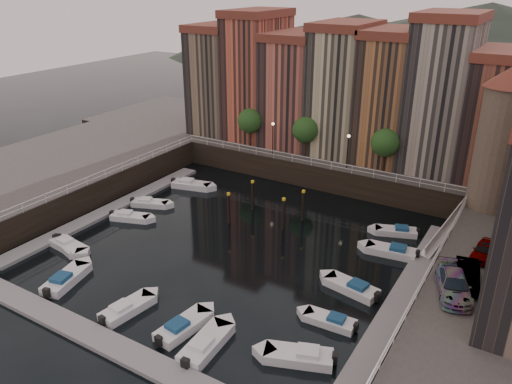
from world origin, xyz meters
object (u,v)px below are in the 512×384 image
Objects in this scene: car_c at (454,286)px; gangway at (447,227)px; car_a at (484,251)px; boat_left_0 at (68,246)px; mooring_pilings at (267,206)px; corner_tower at (503,136)px; car_b at (467,276)px; boat_left_2 at (130,217)px; boat_left_1 at (68,246)px.

gangway is at bearing 84.29° from car_c.
gangway is 2.18× the size of car_a.
boat_left_0 is 0.89× the size of car_c.
boat_left_0 is at bearing -130.91° from mooring_pilings.
corner_tower is 9.86m from gangway.
gangway is at bearing 95.98° from car_b.
mooring_pilings is at bearing 55.77° from boat_left_0.
boat_left_0 is 1.22× the size of car_a.
corner_tower is 2.97× the size of boat_left_0.
gangway is 35.99m from boat_left_0.
boat_left_1 is at bearing -113.86° from boat_left_2.
gangway reaches higher than boat_left_2.
corner_tower reaches higher than boat_left_0.
car_a is 0.86× the size of car_b.
car_b reaches higher than boat_left_1.
corner_tower is at bearing 101.34° from car_a.
corner_tower is 37.85m from boat_left_2.
car_a is (33.83, 5.34, 3.31)m from boat_left_2.
boat_left_2 is (0.60, 7.61, 0.02)m from boat_left_1.
corner_tower is at bearing 57.20° from gangway.
boat_left_1 is at bearing 172.48° from car_c.
corner_tower reaches higher than car_c.
car_b is (33.84, 8.29, 3.38)m from boat_left_0.
car_b is (-0.48, -4.65, 0.08)m from car_a.
boat_left_2 is at bearing -158.62° from gangway.
boat_left_0 is 0.12m from boat_left_1.
car_b is 1.92m from car_c.
gangway is (-2.90, -4.50, -8.28)m from corner_tower.
car_b is 0.85× the size of car_c.
boat_left_1 is at bearing -147.65° from gangway.
mooring_pilings reaches higher than boat_left_2.
corner_tower reaches higher than gangway.
corner_tower is 23.62m from mooring_pilings.
corner_tower is 3.09× the size of boat_left_2.
boat_left_1 is 0.82× the size of car_c.
boat_left_1 is 0.96× the size of boat_left_2.
car_b reaches higher than boat_left_2.
car_a is at bearing 72.46° from car_b.
boat_left_2 is 33.53m from car_b.
boat_left_2 is at bearing 93.04° from boat_left_0.
car_a reaches higher than boat_left_1.
gangway is 1.79× the size of boat_left_0.
car_b is at bearing -18.14° from boat_left_2.
corner_tower reaches higher than car_a.
mooring_pilings reaches higher than boat_left_1.
boat_left_0 is 1.05× the size of car_b.
mooring_pilings is 19.95m from boat_left_0.
car_b is at bearing 29.35° from boat_left_1.
mooring_pilings is 21.97m from car_b.
corner_tower is 12.72m from car_a.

